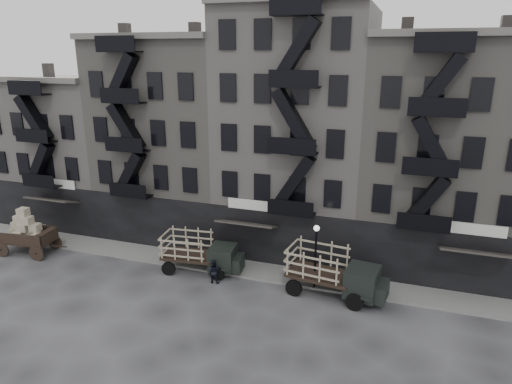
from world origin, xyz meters
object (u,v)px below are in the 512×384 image
(stake_truck_west, at_px, (200,250))
(wagon, at_px, (25,228))
(pedestrian_mid, at_px, (214,271))
(horse, at_px, (36,233))
(stake_truck_east, at_px, (333,269))

(stake_truck_west, bearing_deg, wagon, 179.81)
(stake_truck_west, height_order, pedestrian_mid, stake_truck_west)
(pedestrian_mid, bearing_deg, horse, -8.57)
(stake_truck_west, bearing_deg, pedestrian_mid, -44.97)
(horse, relative_size, stake_truck_east, 0.35)
(horse, height_order, pedestrian_mid, horse)
(horse, bearing_deg, wagon, -171.09)
(horse, relative_size, stake_truck_west, 0.39)
(stake_truck_east, bearing_deg, horse, -173.21)
(wagon, distance_m, pedestrian_mid, 14.88)
(stake_truck_west, xyz_separation_m, pedestrian_mid, (1.51, -1.21, -0.74))
(stake_truck_west, relative_size, stake_truck_east, 0.90)
(horse, height_order, stake_truck_west, stake_truck_west)
(horse, relative_size, wagon, 0.51)
(stake_truck_east, distance_m, pedestrian_mid, 7.57)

